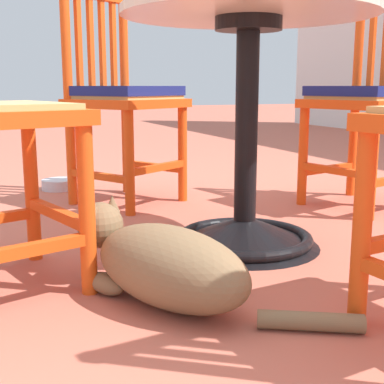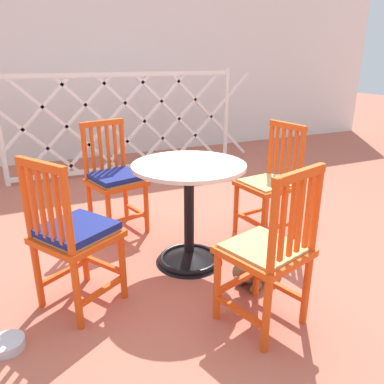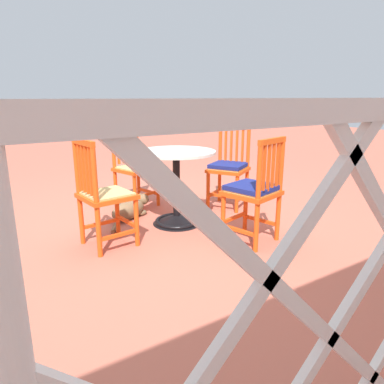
% 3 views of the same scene
% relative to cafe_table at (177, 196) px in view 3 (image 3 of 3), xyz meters
% --- Properties ---
extents(ground_plane, '(24.00, 24.00, 0.00)m').
position_rel_cafe_table_xyz_m(ground_plane, '(0.11, -0.08, -0.28)').
color(ground_plane, '#BC604C').
extents(cafe_table, '(0.76, 0.76, 0.73)m').
position_rel_cafe_table_xyz_m(cafe_table, '(0.00, 0.00, 0.00)').
color(cafe_table, black).
rests_on(cafe_table, ground_plane).
extents(orange_chair_near_fence, '(0.44, 0.44, 0.91)m').
position_rel_cafe_table_xyz_m(orange_chair_near_fence, '(0.78, 0.15, 0.15)').
color(orange_chair_near_fence, '#E04C14').
rests_on(orange_chair_near_fence, ground_plane).
extents(orange_chair_at_corner, '(0.49, 0.49, 0.91)m').
position_rel_cafe_table_xyz_m(orange_chair_at_corner, '(-0.33, 0.74, 0.16)').
color(orange_chair_at_corner, '#E04C14').
rests_on(orange_chair_at_corner, ground_plane).
extents(orange_chair_tucked_in, '(0.55, 0.55, 0.91)m').
position_rel_cafe_table_xyz_m(orange_chair_tucked_in, '(-0.79, -0.18, 0.16)').
color(orange_chair_tucked_in, '#E04C14').
rests_on(orange_chair_tucked_in, ground_plane).
extents(orange_chair_by_planter, '(0.50, 0.50, 0.91)m').
position_rel_cafe_table_xyz_m(orange_chair_by_planter, '(0.10, -0.78, 0.15)').
color(orange_chair_by_planter, '#E04C14').
rests_on(orange_chair_by_planter, ground_plane).
extents(tabby_cat, '(0.60, 0.52, 0.23)m').
position_rel_cafe_table_xyz_m(tabby_cat, '(0.32, -0.40, -0.19)').
color(tabby_cat, brown).
rests_on(tabby_cat, ground_plane).
extents(pet_water_bowl, '(0.17, 0.17, 0.05)m').
position_rel_cafe_table_xyz_m(pet_water_bowl, '(-1.19, -0.41, -0.26)').
color(pet_water_bowl, silver).
rests_on(pet_water_bowl, ground_plane).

